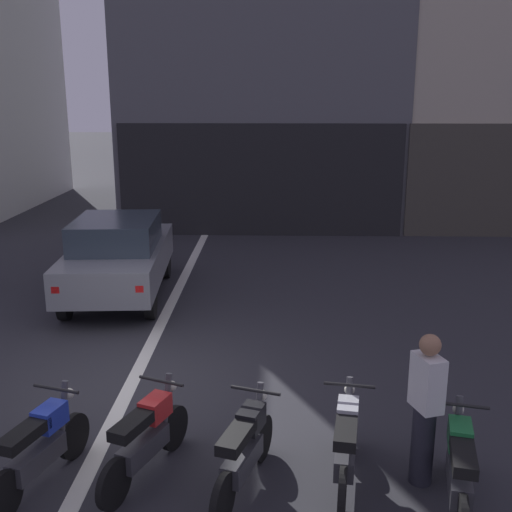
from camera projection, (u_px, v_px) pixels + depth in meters
ground_plane at (129, 388)px, 8.58m from camera, size 120.00×120.00×0.00m
lane_centre_line at (188, 269)px, 14.38m from camera, size 0.20×18.00×0.01m
car_grey_crossing_near at (118, 255)px, 12.23m from camera, size 2.03×4.21×1.64m
motorcycle_blue_row_leftmost at (40, 447)px, 6.33m from camera, size 0.64×1.62×0.98m
motorcycle_red_row_left_mid at (146, 437)px, 6.52m from camera, size 0.73×1.58×0.98m
motorcycle_black_row_centre at (245, 449)px, 6.29m from camera, size 0.66×1.61×0.98m
motorcycle_silver_row_right_mid at (346, 443)px, 6.40m from camera, size 0.55×1.66×0.98m
motorcycle_green_row_rightmost at (459, 467)px, 5.98m from camera, size 0.56×1.65×0.98m
person_by_motorcycles at (425, 409)px, 6.30m from camera, size 0.32×0.41×1.67m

